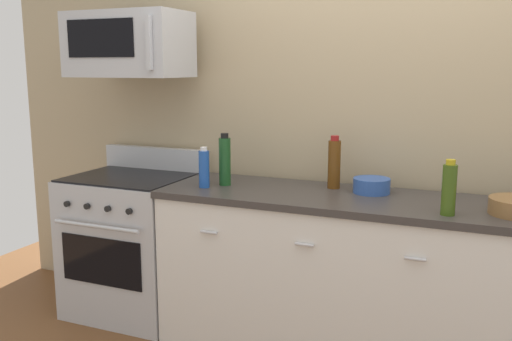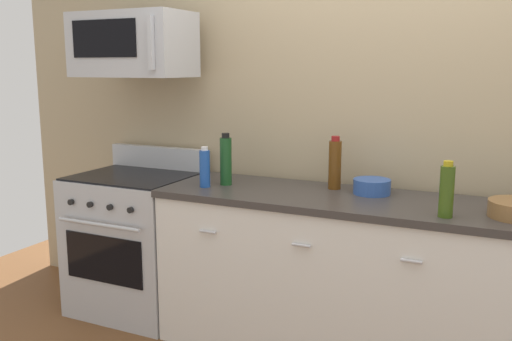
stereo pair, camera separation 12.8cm
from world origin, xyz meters
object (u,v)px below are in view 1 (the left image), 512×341
bottle_olive_oil (449,189)px  bottle_wine_green (225,161)px  microwave (129,45)px  bottle_wine_amber (334,163)px  bottle_soda_blue (204,168)px  range_oven (133,243)px  bowl_blue_mixing (372,185)px

bottle_olive_oil → bottle_wine_green: bottle_wine_green is taller
microwave → bottle_olive_oil: (1.97, -0.25, -0.70)m
bottle_wine_amber → bottle_soda_blue: bearing=-158.4°
bottle_olive_oil → bottle_wine_amber: 0.76m
range_oven → bottle_wine_amber: size_ratio=3.49×
range_oven → bottle_soda_blue: bottle_soda_blue is taller
bottle_wine_amber → bottle_olive_oil: bearing=-29.3°
range_oven → bottle_soda_blue: (0.60, -0.11, 0.56)m
bottle_soda_blue → bowl_blue_mixing: size_ratio=1.16×
microwave → bottle_wine_green: bearing=-4.1°
bottle_olive_oil → bottle_wine_green: (-1.28, 0.20, 0.02)m
bottle_olive_oil → bottle_soda_blue: 1.36m
bottle_wine_green → bowl_blue_mixing: 0.86m
microwave → bottle_wine_green: size_ratio=2.40×
microwave → bottle_soda_blue: size_ratio=3.13×
range_oven → bottle_olive_oil: bottle_olive_oil is taller
range_oven → bottle_wine_green: (0.69, -0.00, 0.60)m
range_oven → bowl_blue_mixing: size_ratio=5.21×
bottle_soda_blue → bottle_wine_green: bearing=52.8°
microwave → bottle_soda_blue: (0.60, -0.16, -0.72)m
microwave → bottle_olive_oil: 2.10m
range_oven → bowl_blue_mixing: range_oven is taller
microwave → bowl_blue_mixing: size_ratio=3.62×
bottle_wine_green → bottle_soda_blue: bearing=-127.2°
bottle_soda_blue → bottle_wine_amber: bottle_wine_amber is taller
bowl_blue_mixing → bottle_olive_oil: bearing=-37.6°
microwave → bowl_blue_mixing: 1.73m
microwave → bottle_wine_green: microwave is taller
bottle_wine_amber → bowl_blue_mixing: (0.23, -0.04, -0.10)m
bottle_wine_amber → bowl_blue_mixing: size_ratio=1.49×
bottle_olive_oil → bottle_soda_blue: bearing=176.1°
bottle_olive_oil → bowl_blue_mixing: (-0.43, 0.33, -0.08)m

